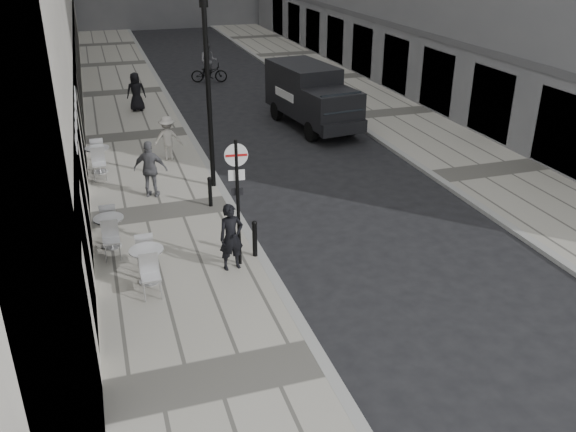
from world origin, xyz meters
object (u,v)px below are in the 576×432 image
at_px(lamppost, 208,86).
at_px(sign_post, 237,187).
at_px(walking_man, 231,237).
at_px(panel_van, 310,93).
at_px(cyclist, 209,67).

bearing_deg(lamppost, sign_post, -94.42).
relative_size(walking_man, panel_van, 0.30).
relative_size(walking_man, lamppost, 0.29).
bearing_deg(sign_post, cyclist, 87.40).
bearing_deg(lamppost, panel_van, 46.76).
bearing_deg(walking_man, sign_post, 25.39).
relative_size(lamppost, cyclist, 2.74).
height_order(sign_post, cyclist, sign_post).
xyz_separation_m(lamppost, panel_van, (5.27, 5.60, -1.91)).
relative_size(sign_post, panel_van, 0.57).
bearing_deg(sign_post, lamppost, 92.10).
height_order(panel_van, cyclist, panel_van).
xyz_separation_m(walking_man, lamppost, (0.62, 5.32, 2.37)).
height_order(walking_man, panel_van, panel_van).
height_order(walking_man, cyclist, cyclist).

